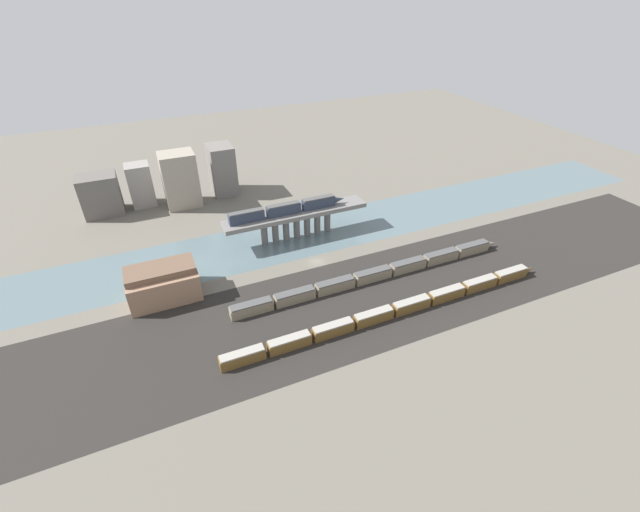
{
  "coord_description": "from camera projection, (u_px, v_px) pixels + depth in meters",
  "views": [
    {
      "loc": [
        -47.12,
        -109.41,
        80.69
      ],
      "look_at": [
        0.0,
        -2.96,
        4.12
      ],
      "focal_mm": 24.0,
      "sensor_mm": 36.0,
      "label": 1
    }
  ],
  "objects": [
    {
      "name": "train_on_bridge",
      "position": [
        287.0,
        209.0,
        149.82
      ],
      "size": [
        43.26,
        2.64,
        3.99
      ],
      "color": "#2D384C",
      "rests_on": "bridge"
    },
    {
      "name": "river_water",
      "position": [
        297.0,
        237.0,
        157.68
      ],
      "size": [
        320.0,
        28.65,
        0.01
      ],
      "primitive_type": "cube",
      "color": "slate",
      "rests_on": "ground"
    },
    {
      "name": "warehouse_building",
      "position": [
        163.0,
        283.0,
        125.72
      ],
      "size": [
        19.97,
        13.2,
        10.6
      ],
      "color": "#937056",
      "rests_on": "ground"
    },
    {
      "name": "train_yard_near",
      "position": [
        397.0,
        309.0,
        120.76
      ],
      "size": [
        102.3,
        2.83,
        3.45
      ],
      "color": "brown",
      "rests_on": "ground"
    },
    {
      "name": "city_block_far_left",
      "position": [
        101.0,
        195.0,
        168.88
      ],
      "size": [
        14.56,
        11.25,
        16.24
      ],
      "primitive_type": "cube",
      "color": "#605B56",
      "rests_on": "ground"
    },
    {
      "name": "city_block_left",
      "position": [
        141.0,
        185.0,
        174.98
      ],
      "size": [
        9.28,
        8.62,
        17.67
      ],
      "primitive_type": "cube",
      "color": "gray",
      "rests_on": "ground"
    },
    {
      "name": "city_block_center",
      "position": [
        180.0,
        180.0,
        173.66
      ],
      "size": [
        13.62,
        11.11,
        22.41
      ],
      "primitive_type": "cube",
      "color": "gray",
      "rests_on": "ground"
    },
    {
      "name": "train_yard_mid",
      "position": [
        377.0,
        274.0,
        135.06
      ],
      "size": [
        95.52,
        3.1,
        3.53
      ],
      "color": "gray",
      "rests_on": "ground"
    },
    {
      "name": "ground_plane",
      "position": [
        316.0,
        262.0,
        143.87
      ],
      "size": [
        400.0,
        400.0,
        0.0
      ],
      "primitive_type": "plane",
      "color": "#666056"
    },
    {
      "name": "railbed_yard",
      "position": [
        349.0,
        304.0,
        125.53
      ],
      "size": [
        280.0,
        42.0,
        0.01
      ],
      "primitive_type": "cube",
      "color": "#282623",
      "rests_on": "ground"
    },
    {
      "name": "bridge",
      "position": [
        296.0,
        218.0,
        153.4
      ],
      "size": [
        52.82,
        8.11,
        10.31
      ],
      "color": "slate",
      "rests_on": "ground"
    },
    {
      "name": "city_block_right",
      "position": [
        222.0,
        170.0,
        184.18
      ],
      "size": [
        10.12,
        12.85,
        21.24
      ],
      "primitive_type": "cube",
      "color": "slate",
      "rests_on": "ground"
    }
  ]
}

